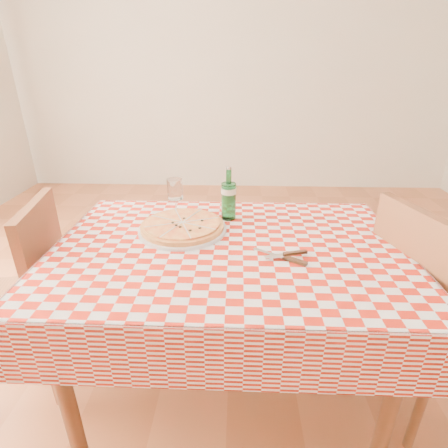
{
  "coord_description": "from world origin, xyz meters",
  "views": [
    {
      "loc": [
        0.03,
        -1.15,
        1.37
      ],
      "look_at": [
        -0.02,
        0.06,
        0.82
      ],
      "focal_mm": 28.0,
      "sensor_mm": 36.0,
      "label": 1
    }
  ],
  "objects_px": {
    "chair_far": "(27,288)",
    "wine_glass": "(176,198)",
    "chair_near": "(424,305)",
    "dining_table": "(229,268)",
    "pizza_plate": "(182,225)",
    "water_bottle": "(229,193)"
  },
  "relations": [
    {
      "from": "chair_far",
      "to": "pizza_plate",
      "type": "relative_size",
      "value": 2.47
    },
    {
      "from": "chair_far",
      "to": "pizza_plate",
      "type": "height_order",
      "value": "chair_far"
    },
    {
      "from": "chair_near",
      "to": "water_bottle",
      "type": "distance_m",
      "value": 0.88
    },
    {
      "from": "dining_table",
      "to": "chair_far",
      "type": "height_order",
      "value": "chair_far"
    },
    {
      "from": "pizza_plate",
      "to": "water_bottle",
      "type": "xyz_separation_m",
      "value": [
        0.18,
        0.13,
        0.09
      ]
    },
    {
      "from": "chair_near",
      "to": "chair_far",
      "type": "relative_size",
      "value": 1.05
    },
    {
      "from": "chair_near",
      "to": "chair_far",
      "type": "distance_m",
      "value": 1.62
    },
    {
      "from": "chair_far",
      "to": "wine_glass",
      "type": "distance_m",
      "value": 0.74
    },
    {
      "from": "water_bottle",
      "to": "wine_glass",
      "type": "distance_m",
      "value": 0.23
    },
    {
      "from": "chair_near",
      "to": "dining_table",
      "type": "bearing_deg",
      "value": 160.83
    },
    {
      "from": "dining_table",
      "to": "water_bottle",
      "type": "distance_m",
      "value": 0.33
    },
    {
      "from": "pizza_plate",
      "to": "chair_near",
      "type": "bearing_deg",
      "value": -9.2
    },
    {
      "from": "pizza_plate",
      "to": "wine_glass",
      "type": "bearing_deg",
      "value": 108.19
    },
    {
      "from": "chair_far",
      "to": "wine_glass",
      "type": "height_order",
      "value": "wine_glass"
    },
    {
      "from": "wine_glass",
      "to": "chair_far",
      "type": "bearing_deg",
      "value": -161.38
    },
    {
      "from": "chair_far",
      "to": "pizza_plate",
      "type": "bearing_deg",
      "value": 174.9
    },
    {
      "from": "wine_glass",
      "to": "dining_table",
      "type": "bearing_deg",
      "value": -48.4
    },
    {
      "from": "chair_far",
      "to": "wine_glass",
      "type": "xyz_separation_m",
      "value": [
        0.62,
        0.21,
        0.34
      ]
    },
    {
      "from": "chair_far",
      "to": "wine_glass",
      "type": "bearing_deg",
      "value": -171.73
    },
    {
      "from": "dining_table",
      "to": "chair_far",
      "type": "xyz_separation_m",
      "value": [
        -0.86,
        0.06,
        -0.16
      ]
    },
    {
      "from": "pizza_plate",
      "to": "wine_glass",
      "type": "height_order",
      "value": "wine_glass"
    },
    {
      "from": "chair_near",
      "to": "pizza_plate",
      "type": "height_order",
      "value": "chair_near"
    }
  ]
}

